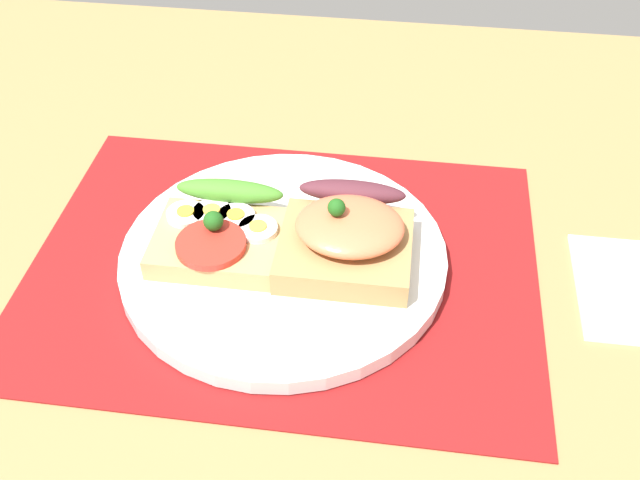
{
  "coord_description": "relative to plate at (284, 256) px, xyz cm",
  "views": [
    {
      "loc": [
        8.94,
        -43.57,
        43.36
      ],
      "look_at": [
        3.0,
        0.0,
        3.15
      ],
      "focal_mm": 42.19,
      "sensor_mm": 36.0,
      "label": 1
    }
  ],
  "objects": [
    {
      "name": "ground_plane",
      "position": [
        0.0,
        0.0,
        -2.57
      ],
      "size": [
        120.0,
        90.0,
        3.2
      ],
      "primitive_type": "cube",
      "color": "#987A49"
    },
    {
      "name": "sandwich_egg_tomato",
      "position": [
        -5.08,
        -0.07,
        2.11
      ],
      "size": [
        10.31,
        9.8,
        4.02
      ],
      "color": "tan",
      "rests_on": "plate"
    },
    {
      "name": "sandwich_salmon",
      "position": [
        5.15,
        0.03,
        2.74
      ],
      "size": [
        10.37,
        10.61,
        5.72
      ],
      "color": "#A8824E",
      "rests_on": "plate"
    },
    {
      "name": "plate",
      "position": [
        0.0,
        0.0,
        0.0
      ],
      "size": [
        26.52,
        26.52,
        1.35
      ],
      "primitive_type": "cylinder",
      "color": "white",
      "rests_on": "placemat"
    },
    {
      "name": "placemat",
      "position": [
        0.0,
        0.0,
        -0.82
      ],
      "size": [
        41.32,
        31.62,
        0.3
      ],
      "primitive_type": "cube",
      "color": "maroon",
      "rests_on": "ground_plane"
    }
  ]
}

